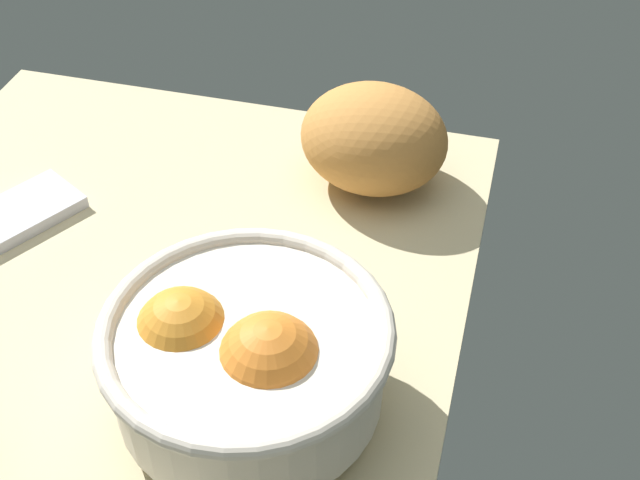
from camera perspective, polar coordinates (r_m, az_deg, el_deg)
ground_plane at (r=86.12cm, az=-12.04°, el=-4.23°), size 69.44×62.70×3.00cm
fruit_bowl at (r=69.51cm, az=-5.00°, el=-7.69°), size 23.46×23.46×11.96cm
bread_loaf at (r=93.34cm, az=3.57°, el=6.70°), size 16.05×17.74×11.28cm
napkin_folded at (r=96.31cm, az=-19.17°, el=1.67°), size 14.18×12.24×1.37cm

